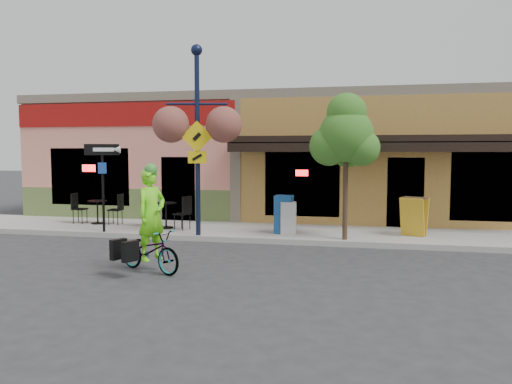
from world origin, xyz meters
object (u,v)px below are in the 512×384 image
cyclist_rider (152,227)px  one_way_sign (103,188)px  newspaper_box_blue (284,214)px  street_tree (346,166)px  bicycle (150,250)px  building (285,157)px  lamp_post (197,141)px  newspaper_box_grey (289,218)px

cyclist_rider → one_way_sign: one_way_sign is taller
newspaper_box_blue → street_tree: street_tree is taller
cyclist_rider → one_way_sign: 4.85m
bicycle → newspaper_box_blue: (2.10, 4.49, 0.25)m
building → bicycle: (-1.18, -10.52, -1.81)m
lamp_post → one_way_sign: 3.19m
lamp_post → newspaper_box_grey: size_ratio=5.74×
lamp_post → newspaper_box_grey: 3.34m
one_way_sign → newspaper_box_grey: 5.44m
bicycle → newspaper_box_blue: bearing=-0.4°
newspaper_box_grey → building: bearing=94.4°
cyclist_rider → newspaper_box_blue: bearing=0.1°
building → bicycle: 10.74m
cyclist_rider → newspaper_box_blue: cyclist_rider is taller
lamp_post → newspaper_box_blue: (2.29, 0.81, -2.08)m
lamp_post → bicycle: bearing=-100.7°
cyclist_rider → one_way_sign: size_ratio=0.74×
building → bicycle: size_ratio=10.80×
bicycle → lamp_post: bearing=27.6°
newspaper_box_blue → street_tree: 2.33m
cyclist_rider → newspaper_box_grey: (2.20, 4.42, -0.33)m
cyclist_rider → street_tree: street_tree is taller
bicycle → street_tree: street_tree is taller
building → cyclist_rider: (-1.13, -10.52, -1.31)m
newspaper_box_blue → newspaper_box_grey: 0.19m
newspaper_box_blue → cyclist_rider: bearing=-110.4°
one_way_sign → newspaper_box_blue: (5.17, 0.81, -0.73)m
bicycle → street_tree: bearing=-20.4°
lamp_post → street_tree: 4.09m
one_way_sign → newspaper_box_grey: (5.32, 0.74, -0.82)m
building → cyclist_rider: building is taller
building → street_tree: bearing=-68.3°
street_tree → bicycle: bearing=-135.0°
newspaper_box_grey → cyclist_rider: bearing=-121.9°
bicycle → newspaper_box_grey: newspaper_box_grey is taller
cyclist_rider → building: bearing=18.5°
lamp_post → one_way_sign: (-2.89, 0.00, -1.35)m
building → lamp_post: (-1.37, -6.85, 0.52)m
newspaper_box_blue → lamp_post: bearing=-156.3°
bicycle → one_way_sign: 4.89m
building → lamp_post: lamp_post is taller
building → newspaper_box_blue: (0.92, -6.04, -1.56)m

